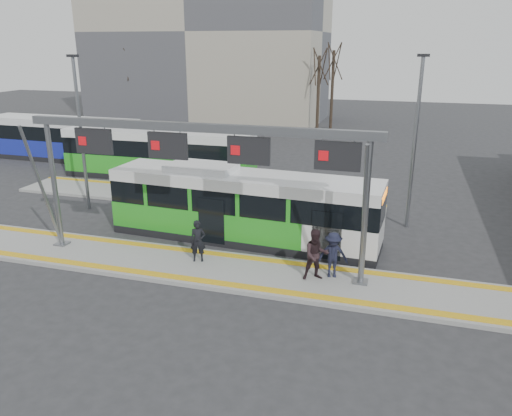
{
  "coord_description": "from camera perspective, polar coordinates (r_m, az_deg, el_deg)",
  "views": [
    {
      "loc": [
        6.45,
        -15.52,
        7.96
      ],
      "look_at": [
        0.96,
        3.0,
        1.55
      ],
      "focal_mm": 35.0,
      "sensor_mm": 36.0,
      "label": 1
    }
  ],
  "objects": [
    {
      "name": "gantry",
      "position": [
        17.56,
        -6.69,
        6.21
      ],
      "size": [
        13.0,
        1.68,
        5.2
      ],
      "color": "slate",
      "rests_on": "platform_main"
    },
    {
      "name": "tree_far",
      "position": [
        53.38,
        -13.97,
        15.6
      ],
      "size": [
        1.4,
        1.4,
        7.75
      ],
      "color": "#382B21",
      "rests_on": "ground"
    },
    {
      "name": "passenger_b",
      "position": [
        17.28,
        6.88,
        -5.33
      ],
      "size": [
        1.08,
        0.98,
        1.81
      ],
      "primitive_type": "imported",
      "rotation": [
        0.0,
        0.0,
        0.42
      ],
      "color": "#2C1D21",
      "rests_on": "platform_main"
    },
    {
      "name": "bg_bus_blue",
      "position": [
        38.33,
        -21.27,
        7.35
      ],
      "size": [
        11.36,
        2.75,
        2.95
      ],
      "rotation": [
        0.0,
        0.0,
        -0.02
      ],
      "color": "black",
      "rests_on": "ground"
    },
    {
      "name": "tactile_main",
      "position": [
        18.53,
        -5.53,
        -6.63
      ],
      "size": [
        22.0,
        2.65,
        0.02
      ],
      "color": "gold",
      "rests_on": "platform_main"
    },
    {
      "name": "passenger_a",
      "position": [
        18.72,
        -6.66,
        -3.77
      ],
      "size": [
        0.67,
        0.55,
        1.59
      ],
      "primitive_type": "imported",
      "rotation": [
        0.0,
        0.0,
        0.34
      ],
      "color": "black",
      "rests_on": "platform_main"
    },
    {
      "name": "tree_left",
      "position": [
        48.73,
        8.85,
        16.19
      ],
      "size": [
        1.4,
        1.4,
        8.3
      ],
      "color": "#382B21",
      "rests_on": "ground"
    },
    {
      "name": "bg_bus_green",
      "position": [
        31.31,
        -11.01,
        6.03
      ],
      "size": [
        11.84,
        2.74,
        2.95
      ],
      "rotation": [
        0.0,
        0.0,
        0.02
      ],
      "color": "black",
      "rests_on": "ground"
    },
    {
      "name": "ground",
      "position": [
        18.6,
        -5.52,
        -7.07
      ],
      "size": [
        120.0,
        120.0,
        0.0
      ],
      "primitive_type": "plane",
      "color": "#2D2D30",
      "rests_on": "ground"
    },
    {
      "name": "tree_mid",
      "position": [
        45.72,
        7.24,
        15.69
      ],
      "size": [
        1.4,
        1.4,
        7.84
      ],
      "color": "#382B21",
      "rests_on": "ground"
    },
    {
      "name": "apartment_block",
      "position": [
        55.44,
        -5.46,
        19.57
      ],
      "size": [
        24.5,
        12.5,
        18.4
      ],
      "color": "#A69E8B",
      "rests_on": "ground"
    },
    {
      "name": "lamp_east",
      "position": [
        22.71,
        17.71,
        7.48
      ],
      "size": [
        0.5,
        0.25,
        7.54
      ],
      "color": "slate",
      "rests_on": "ground"
    },
    {
      "name": "hero_bus",
      "position": [
        20.87,
        -1.51,
        0.12
      ],
      "size": [
        11.47,
        3.05,
        3.12
      ],
      "rotation": [
        0.0,
        0.0,
        -0.06
      ],
      "color": "black",
      "rests_on": "ground"
    },
    {
      "name": "lamp_west",
      "position": [
        25.69,
        -19.4,
        8.4
      ],
      "size": [
        0.5,
        0.25,
        7.46
      ],
      "color": "slate",
      "rests_on": "ground"
    },
    {
      "name": "platform_main",
      "position": [
        18.56,
        -5.52,
        -6.86
      ],
      "size": [
        22.0,
        3.0,
        0.15
      ],
      "primitive_type": "cube",
      "color": "gray",
      "rests_on": "ground"
    },
    {
      "name": "passenger_c",
      "position": [
        17.56,
        8.77,
        -5.32
      ],
      "size": [
        1.16,
        0.82,
        1.64
      ],
      "primitive_type": "imported",
      "rotation": [
        0.0,
        0.0,
        0.21
      ],
      "color": "black",
      "rests_on": "platform_main"
    },
    {
      "name": "tactile_second",
      "position": [
        27.9,
        -6.2,
        2.02
      ],
      "size": [
        20.0,
        0.35,
        0.02
      ],
      "color": "gold",
      "rests_on": "platform_second"
    },
    {
      "name": "platform_second",
      "position": [
        26.92,
        -7.12,
        1.18
      ],
      "size": [
        20.0,
        3.0,
        0.15
      ],
      "primitive_type": "cube",
      "color": "gray",
      "rests_on": "ground"
    }
  ]
}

